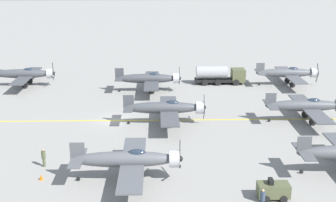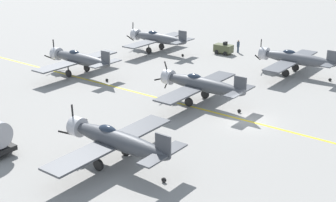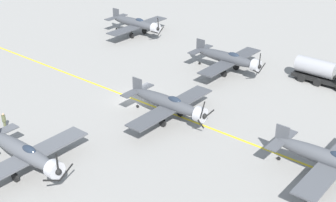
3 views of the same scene
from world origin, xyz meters
name	(u,v)px [view 3 (image 3 of 3)]	position (x,y,z in m)	size (l,w,h in m)	color
ground_plane	(136,100)	(0.00, 0.00, 0.00)	(400.00, 400.00, 0.00)	gray
taxiway_stripe	(136,100)	(0.00, 0.00, 0.00)	(0.30, 160.00, 0.01)	yellow
airplane_near_left	(136,23)	(-17.28, -16.00, 2.01)	(12.00, 9.98, 3.80)	#46494E
airplane_far_center	(330,159)	(0.89, 23.27, 2.01)	(12.00, 9.98, 3.80)	#4E5156
airplane_mid_center	(169,103)	(1.38, 6.03, 2.01)	(12.00, 9.98, 3.69)	#484B50
airplane_mid_left	(228,58)	(-13.62, 3.77, 2.01)	(12.00, 9.98, 3.80)	#43464B
airplane_mid_right	(25,153)	(16.74, 2.41, 2.01)	(12.00, 9.98, 3.80)	#55585D
fuel_tanker	(326,73)	(-18.20, 15.10, 1.51)	(2.67, 8.00, 2.98)	black
ground_crew_walking	(4,120)	(13.57, -5.89, 0.99)	(0.40, 0.40, 1.82)	#515638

